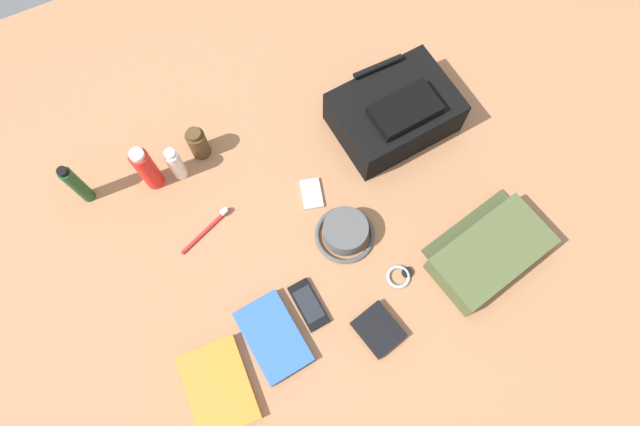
# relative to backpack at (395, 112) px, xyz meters

# --- Properties ---
(ground_plane) EXTENTS (2.64, 2.02, 0.02)m
(ground_plane) POSITION_rel_backpack_xyz_m (-0.31, -0.16, -0.08)
(ground_plane) COLOR #9C6946
(ground_plane) RESTS_ON ground
(backpack) EXTENTS (0.33, 0.25, 0.15)m
(backpack) POSITION_rel_backpack_xyz_m (0.00, 0.00, 0.00)
(backpack) COLOR black
(backpack) RESTS_ON ground_plane
(toiletry_pouch) EXTENTS (0.32, 0.25, 0.07)m
(toiletry_pouch) POSITION_rel_backpack_xyz_m (0.03, -0.45, -0.03)
(toiletry_pouch) COLOR #47512D
(toiletry_pouch) RESTS_ON ground_plane
(bucket_hat) EXTENTS (0.16, 0.16, 0.07)m
(bucket_hat) POSITION_rel_backpack_xyz_m (-0.27, -0.24, -0.04)
(bucket_hat) COLOR #4A4A4A
(bucket_hat) RESTS_ON ground_plane
(shampoo_bottle) EXTENTS (0.03, 0.03, 0.17)m
(shampoo_bottle) POSITION_rel_backpack_xyz_m (-0.84, 0.16, 0.02)
(shampoo_bottle) COLOR #19471E
(shampoo_bottle) RESTS_ON ground_plane
(sunscreen_spray) EXTENTS (0.05, 0.05, 0.17)m
(sunscreen_spray) POSITION_rel_backpack_xyz_m (-0.66, 0.13, 0.02)
(sunscreen_spray) COLOR red
(sunscreen_spray) RESTS_ON ground_plane
(toothpaste_tube) EXTENTS (0.04, 0.04, 0.13)m
(toothpaste_tube) POSITION_rel_backpack_xyz_m (-0.59, 0.12, -0.00)
(toothpaste_tube) COLOR white
(toothpaste_tube) RESTS_ON ground_plane
(cologne_bottle) EXTENTS (0.05, 0.05, 0.11)m
(cologne_bottle) POSITION_rel_backpack_xyz_m (-0.51, 0.15, -0.01)
(cologne_bottle) COLOR #473319
(cologne_bottle) RESTS_ON ground_plane
(paperback_novel) EXTENTS (0.16, 0.21, 0.02)m
(paperback_novel) POSITION_rel_backpack_xyz_m (-0.71, -0.44, -0.05)
(paperback_novel) COLOR orange
(paperback_novel) RESTS_ON ground_plane
(travel_guidebook) EXTENTS (0.14, 0.21, 0.02)m
(travel_guidebook) POSITION_rel_backpack_xyz_m (-0.54, -0.39, -0.05)
(travel_guidebook) COLOR blue
(travel_guidebook) RESTS_ON ground_plane
(cell_phone) EXTENTS (0.06, 0.13, 0.01)m
(cell_phone) POSITION_rel_backpack_xyz_m (-0.43, -0.36, -0.06)
(cell_phone) COLOR black
(cell_phone) RESTS_ON ground_plane
(media_player) EXTENTS (0.07, 0.10, 0.01)m
(media_player) POSITION_rel_backpack_xyz_m (-0.30, -0.09, -0.06)
(media_player) COLOR #B7B7BC
(media_player) RESTS_ON ground_plane
(wristwatch) EXTENTS (0.07, 0.06, 0.01)m
(wristwatch) POSITION_rel_backpack_xyz_m (-0.19, -0.40, -0.06)
(wristwatch) COLOR #99999E
(wristwatch) RESTS_ON ground_plane
(toothbrush) EXTENTS (0.16, 0.07, 0.02)m
(toothbrush) POSITION_rel_backpack_xyz_m (-0.58, -0.06, -0.06)
(toothbrush) COLOR red
(toothbrush) RESTS_ON ground_plane
(wallet) EXTENTS (0.11, 0.13, 0.02)m
(wallet) POSITION_rel_backpack_xyz_m (-0.31, -0.49, -0.05)
(wallet) COLOR black
(wallet) RESTS_ON ground_plane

